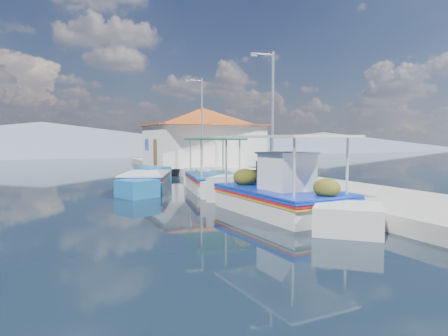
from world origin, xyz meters
name	(u,v)px	position (x,y,z in m)	size (l,w,h in m)	color
ground	(194,207)	(0.00, 0.00, 0.00)	(160.00, 160.00, 0.00)	black
quay	(255,179)	(5.90, 6.00, 0.25)	(5.00, 44.00, 0.50)	#AFABA3
bollards	(227,174)	(3.80, 5.25, 0.65)	(0.20, 17.20, 0.30)	#A5A8AD
main_caique	(279,197)	(2.22, -2.41, 0.57)	(2.88, 8.94, 2.95)	white
caique_green_canopy	(212,182)	(2.45, 4.11, 0.42)	(3.24, 7.45, 2.84)	white
caique_blue_hull	(145,183)	(-0.50, 5.77, 0.34)	(3.81, 6.62, 1.27)	#1A659F
harbor_building	(203,136)	(6.20, 15.00, 2.78)	(10.49, 10.49, 4.40)	white
lamp_post_near	(271,110)	(4.51, 2.00, 3.85)	(1.21, 0.14, 6.00)	#A5A8AD
lamp_post_far	(201,119)	(4.51, 11.00, 3.85)	(1.21, 0.14, 6.00)	#A5A8AD
mountain_ridge	(117,142)	(6.54, 56.00, 2.04)	(171.40, 96.00, 5.50)	slate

